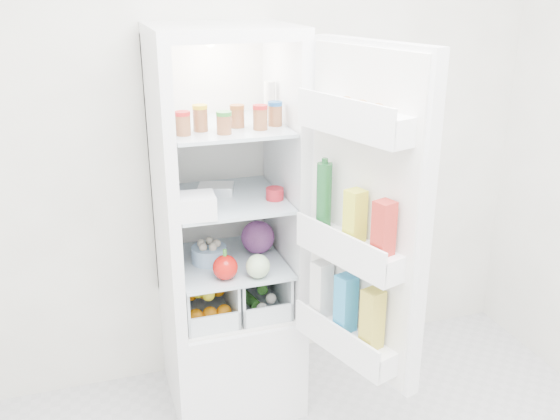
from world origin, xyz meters
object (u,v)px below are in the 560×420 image
object	(u,v)px
refrigerator	(226,271)
red_cabbage	(258,237)
fridge_door	(361,224)
mushroom_bowl	(209,254)

from	to	relation	value
refrigerator	red_cabbage	size ratio (longest dim) A/B	11.45
fridge_door	refrigerator	bearing A→B (deg)	14.32
refrigerator	mushroom_bowl	size ratio (longest dim) A/B	11.26
refrigerator	mushroom_bowl	xyz separation A→B (m)	(-0.09, -0.05, 0.12)
refrigerator	mushroom_bowl	bearing A→B (deg)	-150.93
refrigerator	fridge_door	distance (m)	0.85
red_cabbage	mushroom_bowl	bearing A→B (deg)	-172.59
refrigerator	mushroom_bowl	world-z (taller)	refrigerator
refrigerator	red_cabbage	bearing A→B (deg)	-6.79
refrigerator	fridge_door	bearing A→B (deg)	-57.73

